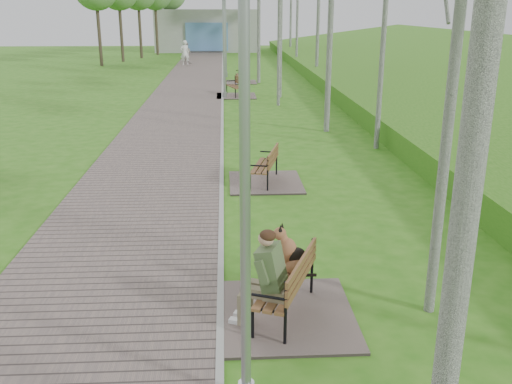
{
  "coord_description": "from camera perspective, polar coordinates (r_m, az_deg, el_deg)",
  "views": [
    {
      "loc": [
        0.11,
        -7.82,
        4.07
      ],
      "look_at": [
        0.61,
        1.28,
        1.13
      ],
      "focal_mm": 40.0,
      "sensor_mm": 36.0,
      "label": 1
    }
  ],
  "objects": [
    {
      "name": "embankment",
      "position": [
        30.53,
        20.09,
        9.15
      ],
      "size": [
        14.0,
        70.0,
        1.6
      ],
      "primitive_type": "cube",
      "color": "#59922B",
      "rests_on": "ground"
    },
    {
      "name": "kerb",
      "position": [
        29.6,
        -3.37,
        10.0
      ],
      "size": [
        0.1,
        67.0,
        0.05
      ],
      "primitive_type": "cube",
      "color": "#999993",
      "rests_on": "ground"
    },
    {
      "name": "bench_main",
      "position": [
        7.85,
        2.52,
        -9.57
      ],
      "size": [
        1.85,
        2.05,
        1.61
      ],
      "color": "#665752",
      "rests_on": "ground"
    },
    {
      "name": "bench_third",
      "position": [
        28.05,
        -2.07,
        9.97
      ],
      "size": [
        1.89,
        2.09,
        1.16
      ],
      "color": "#665752",
      "rests_on": "ground"
    },
    {
      "name": "bench_far",
      "position": [
        33.43,
        -1.54,
        11.22
      ],
      "size": [
        1.73,
        1.92,
        1.06
      ],
      "color": "#665752",
      "rests_on": "ground"
    },
    {
      "name": "walkway",
      "position": [
        29.66,
        -6.8,
        9.91
      ],
      "size": [
        3.5,
        67.0,
        0.04
      ],
      "primitive_type": "cube",
      "color": "#665752",
      "rests_on": "ground"
    },
    {
      "name": "building_north",
      "position": [
        58.85,
        -4.88,
        15.8
      ],
      "size": [
        10.0,
        5.2,
        4.0
      ],
      "color": "#9E9E99",
      "rests_on": "ground"
    },
    {
      "name": "ground",
      "position": [
        8.82,
        -3.56,
        -9.63
      ],
      "size": [
        120.0,
        120.0,
        0.0
      ],
      "primitive_type": "plane",
      "color": "#2D6E14",
      "rests_on": "ground"
    },
    {
      "name": "lamp_post_second",
      "position": [
        27.26,
        -3.21,
        14.28
      ],
      "size": [
        0.2,
        0.2,
        5.07
      ],
      "color": "#95989D",
      "rests_on": "ground"
    },
    {
      "name": "lamp_post_third",
      "position": [
        36.05,
        -3.07,
        15.36
      ],
      "size": [
        0.21,
        0.21,
        5.36
      ],
      "color": "#95989D",
      "rests_on": "ground"
    },
    {
      "name": "lamp_post_near",
      "position": [
        5.52,
        -1.08,
        -2.72
      ],
      "size": [
        0.18,
        0.18,
        4.55
      ],
      "color": "#95989D",
      "rests_on": "ground"
    },
    {
      "name": "bench_second",
      "position": [
        13.87,
        0.81,
        1.68
      ],
      "size": [
        1.75,
        1.95,
        1.08
      ],
      "color": "#665752",
      "rests_on": "ground"
    },
    {
      "name": "pedestrian_near",
      "position": [
        44.06,
        -7.14,
        13.64
      ],
      "size": [
        0.76,
        0.61,
        1.84
      ],
      "primitive_type": "imported",
      "rotation": [
        0.0,
        0.0,
        3.42
      ],
      "color": "white",
      "rests_on": "ground"
    },
    {
      "name": "pedestrian_far",
      "position": [
        45.1,
        -7.01,
        13.59
      ],
      "size": [
        0.86,
        0.71,
        1.6
      ],
      "primitive_type": "imported",
      "rotation": [
        0.0,
        0.0,
        2.99
      ],
      "color": "gray",
      "rests_on": "ground"
    }
  ]
}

